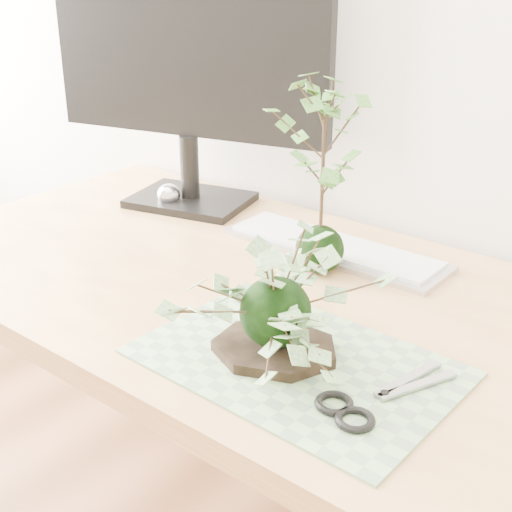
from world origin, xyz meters
name	(u,v)px	position (x,y,z in m)	size (l,w,h in m)	color
desk	(316,353)	(0.05, 1.23, 0.65)	(1.60, 0.70, 0.74)	#DDAE65
cutting_mat	(296,362)	(0.13, 1.07, 0.74)	(0.42, 0.28, 0.00)	slate
stone_dish	(275,348)	(0.09, 1.07, 0.75)	(0.18, 0.18, 0.01)	black
ivy_kokedama	(276,281)	(0.09, 1.07, 0.85)	(0.36, 0.36, 0.20)	black
maple_kokedama	(324,133)	(-0.02, 1.33, 0.98)	(0.25, 0.25, 0.35)	black
keyboard	(334,248)	(-0.04, 1.42, 0.75)	(0.43, 0.13, 0.02)	#B4B4BB
monitor	(189,56)	(-0.43, 1.46, 1.05)	(0.60, 0.24, 0.54)	black
foil_ball	(169,195)	(-0.46, 1.40, 0.77)	(0.05, 0.05, 0.05)	white
scissors	(366,408)	(0.26, 1.03, 0.75)	(0.10, 0.20, 0.01)	#939397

